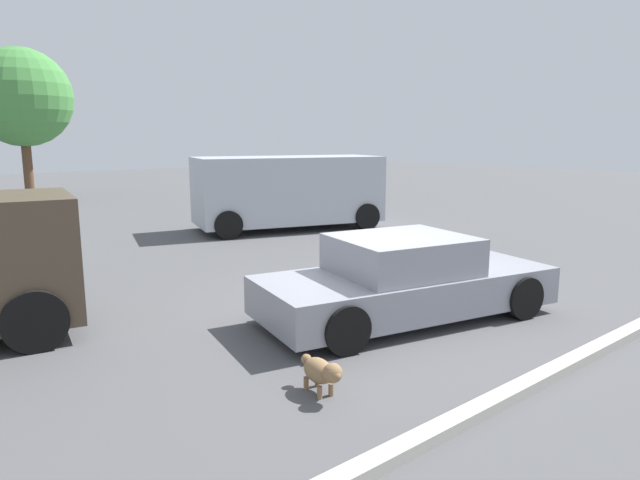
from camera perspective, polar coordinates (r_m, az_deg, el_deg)
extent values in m
plane|color=#515154|center=(8.67, 6.32, -7.59)|extent=(80.00, 80.00, 0.00)
cube|color=gray|center=(8.51, 8.69, -4.96)|extent=(4.71, 2.65, 0.55)
cube|color=gray|center=(8.32, 8.23, -1.45)|extent=(2.16, 1.97, 0.54)
cube|color=slate|center=(8.86, 12.87, -0.89)|extent=(0.37, 1.47, 0.45)
cube|color=slate|center=(7.85, 2.99, -2.08)|extent=(0.37, 1.47, 0.45)
cylinder|color=black|center=(10.08, 12.90, -3.35)|extent=(0.67, 0.35, 0.64)
cylinder|color=black|center=(8.94, 19.78, -5.48)|extent=(0.67, 0.35, 0.64)
cylinder|color=black|center=(8.48, -3.06, -5.70)|extent=(0.67, 0.35, 0.64)
cylinder|color=black|center=(7.08, 2.57, -8.99)|extent=(0.67, 0.35, 0.64)
ellipsoid|color=olive|center=(6.10, -0.16, -13.03)|extent=(0.31, 0.46, 0.26)
sphere|color=olive|center=(5.87, 1.27, -13.28)|extent=(0.21, 0.21, 0.21)
sphere|color=olive|center=(5.81, 1.67, -13.58)|extent=(0.09, 0.09, 0.09)
cylinder|color=olive|center=(6.10, 1.12, -14.84)|extent=(0.06, 0.06, 0.13)
cylinder|color=olive|center=(6.04, -0.04, -15.14)|extent=(0.06, 0.06, 0.13)
cylinder|color=olive|center=(6.31, -0.27, -13.95)|extent=(0.06, 0.06, 0.13)
cylinder|color=olive|center=(6.25, -1.40, -14.23)|extent=(0.06, 0.06, 0.13)
sphere|color=olive|center=(6.29, -1.40, -11.93)|extent=(0.12, 0.12, 0.12)
cube|color=#B2B7C1|center=(16.50, -3.22, 5.13)|extent=(5.68, 3.53, 1.88)
cube|color=slate|center=(15.78, -12.24, 6.18)|extent=(0.56, 1.71, 0.75)
cylinder|color=black|center=(15.06, -9.26, 1.52)|extent=(0.80, 0.46, 0.76)
cylinder|color=black|center=(16.98, -10.86, 2.46)|extent=(0.80, 0.46, 0.76)
cylinder|color=black|center=(16.50, 4.70, 2.39)|extent=(0.80, 0.46, 0.76)
cylinder|color=black|center=(18.27, 1.82, 3.19)|extent=(0.80, 0.46, 0.76)
cylinder|color=black|center=(7.99, -26.82, -7.25)|extent=(0.83, 0.39, 0.80)
cylinder|color=black|center=(9.71, -27.38, -4.31)|extent=(0.83, 0.39, 0.80)
cube|color=#B7B2A8|center=(7.14, 22.92, -11.89)|extent=(8.14, 0.20, 0.12)
cylinder|color=brown|center=(27.06, -27.38, 6.50)|extent=(0.38, 0.38, 2.75)
sphere|color=#478C42|center=(27.07, -27.90, 12.61)|extent=(4.05, 4.05, 4.05)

